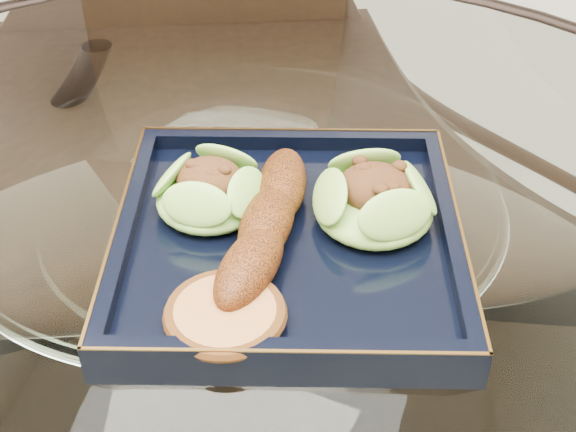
% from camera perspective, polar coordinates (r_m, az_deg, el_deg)
% --- Properties ---
extents(dining_table, '(1.13, 1.13, 0.77)m').
position_cam_1_polar(dining_table, '(0.78, -3.22, -10.65)').
color(dining_table, white).
rests_on(dining_table, ground).
extents(dining_chair, '(0.60, 0.60, 1.06)m').
position_cam_1_polar(dining_chair, '(1.09, -6.78, 4.99)').
color(dining_chair, '#321B10').
rests_on(dining_chair, ground).
extents(navy_plate, '(0.34, 0.34, 0.02)m').
position_cam_1_polar(navy_plate, '(0.64, 0.00, -2.10)').
color(navy_plate, black).
rests_on(navy_plate, dining_table).
extents(lettuce_wrap_left, '(0.12, 0.12, 0.03)m').
position_cam_1_polar(lettuce_wrap_left, '(0.65, -5.59, 1.58)').
color(lettuce_wrap_left, '#5D932A').
rests_on(lettuce_wrap_left, navy_plate).
extents(lettuce_wrap_right, '(0.11, 0.11, 0.03)m').
position_cam_1_polar(lettuce_wrap_right, '(0.64, 6.13, 0.90)').
color(lettuce_wrap_right, '#6FA52F').
rests_on(lettuce_wrap_right, navy_plate).
extents(roasted_plantain, '(0.05, 0.19, 0.04)m').
position_cam_1_polar(roasted_plantain, '(0.62, -1.51, -0.47)').
color(roasted_plantain, '#662B0A').
rests_on(roasted_plantain, navy_plate).
extents(crumb_patty, '(0.09, 0.09, 0.01)m').
position_cam_1_polar(crumb_patty, '(0.56, -4.48, -7.11)').
color(crumb_patty, '#B2713B').
rests_on(crumb_patty, navy_plate).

